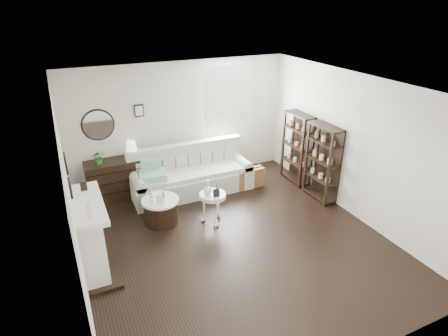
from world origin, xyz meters
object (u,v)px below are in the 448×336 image
pedestal_table (213,196)px  dresser (117,179)px  sofa (191,176)px  drum_table (161,211)px

pedestal_table → dresser: bearing=129.2°
dresser → sofa: bearing=-14.5°
drum_table → dresser: bearing=111.8°
dresser → pedestal_table: dresser is taller
dresser → drum_table: bearing=-68.2°
pedestal_table → drum_table: bearing=156.2°
sofa → drum_table: bearing=-134.0°
sofa → pedestal_table: size_ratio=4.34×
sofa → dresser: 1.55m
sofa → dresser: size_ratio=2.10×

